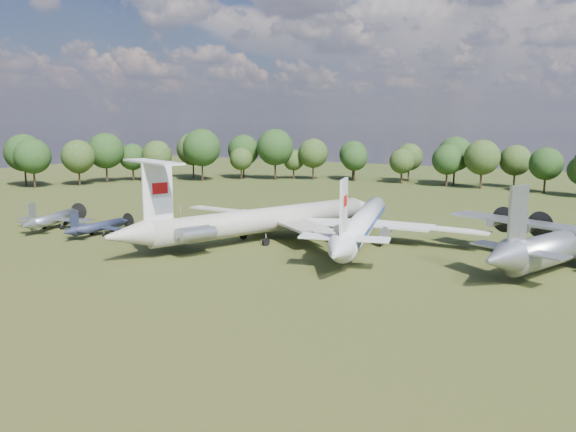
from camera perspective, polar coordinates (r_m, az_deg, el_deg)
The scene contains 7 objects.
ground at distance 81.77m, azimuth -5.64°, elevation -2.46°, with size 300.00×300.00×0.00m, color #203D14.
il62_airliner at distance 80.60m, azimuth -2.35°, elevation -0.86°, with size 37.52×48.77×4.78m, color beige, non-canonical shape.
tu104_jet at distance 79.17m, azimuth 7.52°, elevation -1.22°, with size 34.02×45.36×4.54m, color silver, non-canonical shape.
an12_transport at distance 73.65m, azimuth 26.50°, elevation -2.95°, with size 31.24×34.91×4.59m, color #A1A4A8, non-canonical shape.
small_prop_west at distance 89.29m, azimuth -18.66°, elevation -1.23°, with size 10.19×13.89×2.04m, color black, non-canonical shape.
small_prop_northwest at distance 97.29m, azimuth -22.69°, elevation -0.48°, with size 12.46×17.00×2.49m, color #A9ACB1, non-canonical shape.
person_on_il62 at distance 73.18m, azimuth -10.91°, elevation 0.42°, with size 0.57×0.37×1.55m, color olive.
Camera 1 is at (48.19, -63.84, 16.99)m, focal length 35.00 mm.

